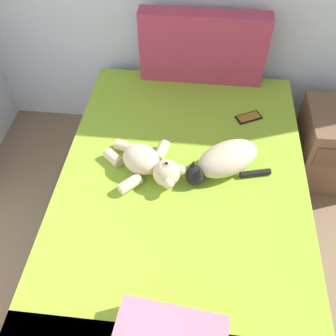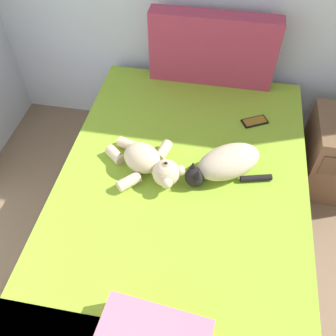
{
  "view_description": "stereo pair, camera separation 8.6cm",
  "coord_description": "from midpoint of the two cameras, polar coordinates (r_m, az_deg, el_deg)",
  "views": [
    {
      "loc": [
        1.46,
        2.32,
        1.99
      ],
      "look_at": [
        1.34,
        3.5,
        0.59
      ],
      "focal_mm": 39.01,
      "sensor_mm": 36.0,
      "label": 1
    },
    {
      "loc": [
        1.55,
        2.34,
        1.99
      ],
      "look_at": [
        1.34,
        3.5,
        0.59
      ],
      "focal_mm": 39.01,
      "sensor_mm": 36.0,
      "label": 2
    }
  ],
  "objects": [
    {
      "name": "teddy_bear",
      "position": [
        1.85,
        -1.7,
        0.79
      ],
      "size": [
        0.45,
        0.36,
        0.15
      ],
      "color": "beige",
      "rests_on": "bed"
    },
    {
      "name": "cat",
      "position": [
        1.86,
        10.27,
        0.67
      ],
      "size": [
        0.43,
        0.35,
        0.15
      ],
      "color": "#C6B293",
      "rests_on": "bed"
    },
    {
      "name": "bed",
      "position": [
        2.05,
        3.02,
        -7.77
      ],
      "size": [
        1.31,
        1.99,
        0.53
      ],
      "color": "brown",
      "rests_on": "ground_plane"
    },
    {
      "name": "patterned_cushion",
      "position": [
        2.36,
        8.06,
        17.86
      ],
      "size": [
        0.77,
        0.12,
        0.45
      ],
      "color": "#A5334C",
      "rests_on": "bed"
    },
    {
      "name": "cell_phone",
      "position": [
        2.21,
        14.49,
        7.03
      ],
      "size": [
        0.16,
        0.13,
        0.01
      ],
      "color": "black",
      "rests_on": "bed"
    }
  ]
}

